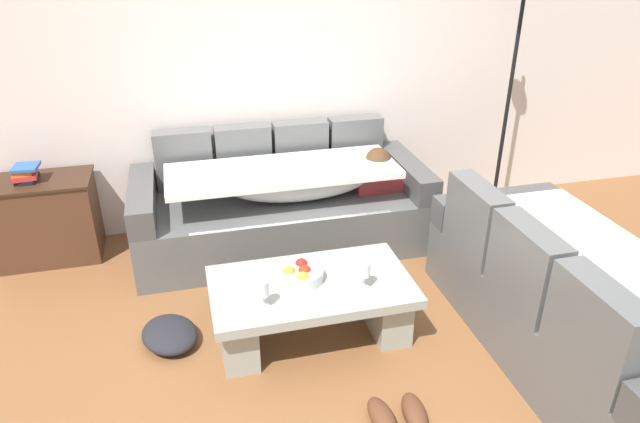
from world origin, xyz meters
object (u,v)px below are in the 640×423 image
at_px(couch_along_wall, 286,205).
at_px(wine_glass_near_right, 364,271).
at_px(side_cabinet, 47,219).
at_px(pair_of_shoes, 398,415).
at_px(fruit_bowl, 300,274).
at_px(book_stack_on_cabinet, 25,173).
at_px(crumpled_garment, 170,334).
at_px(wine_glass_near_left, 263,289).
at_px(coffee_table, 311,302).
at_px(floor_lamp, 508,87).
at_px(couch_near_window, 575,307).

height_order(couch_along_wall, wine_glass_near_right, couch_along_wall).
bearing_deg(side_cabinet, pair_of_shoes, -48.24).
height_order(fruit_bowl, side_cabinet, side_cabinet).
xyz_separation_m(wine_glass_near_right, book_stack_on_cabinet, (-2.05, 1.52, 0.20)).
relative_size(side_cabinet, crumpled_garment, 1.80).
bearing_deg(wine_glass_near_left, crumpled_garment, 151.28).
height_order(coffee_table, crumpled_garment, coffee_table).
relative_size(fruit_bowl, pair_of_shoes, 0.89).
bearing_deg(book_stack_on_cabinet, side_cabinet, 2.93).
height_order(side_cabinet, floor_lamp, floor_lamp).
xyz_separation_m(couch_along_wall, wine_glass_near_right, (0.21, -1.29, 0.16)).
relative_size(fruit_bowl, wine_glass_near_right, 1.69).
bearing_deg(coffee_table, floor_lamp, 33.18).
bearing_deg(book_stack_on_cabinet, fruit_bowl, -38.29).
bearing_deg(pair_of_shoes, fruit_bowl, 110.97).
bearing_deg(book_stack_on_cabinet, floor_lamp, -1.96).
bearing_deg(book_stack_on_cabinet, wine_glass_near_left, -47.03).
bearing_deg(crumpled_garment, couch_near_window, -16.60).
bearing_deg(couch_along_wall, fruit_bowl, -96.74).
bearing_deg(wine_glass_near_left, couch_near_window, -12.39).
xyz_separation_m(couch_along_wall, book_stack_on_cabinet, (-1.84, 0.22, 0.37)).
height_order(couch_near_window, side_cabinet, couch_near_window).
relative_size(wine_glass_near_right, book_stack_on_cabinet, 0.81).
bearing_deg(coffee_table, fruit_bowl, 141.58).
relative_size(coffee_table, side_cabinet, 1.67).
height_order(book_stack_on_cabinet, pair_of_shoes, book_stack_on_cabinet).
bearing_deg(floor_lamp, fruit_bowl, -148.53).
bearing_deg(couch_along_wall, wine_glass_near_left, -106.17).
xyz_separation_m(coffee_table, wine_glass_near_right, (0.29, -0.12, 0.26)).
height_order(coffee_table, side_cabinet, side_cabinet).
bearing_deg(floor_lamp, couch_along_wall, -177.00).
distance_m(wine_glass_near_left, floor_lamp, 2.73).
xyz_separation_m(wine_glass_near_left, crumpled_garment, (-0.54, 0.30, -0.44)).
height_order(couch_near_window, pair_of_shoes, couch_near_window).
distance_m(coffee_table, wine_glass_near_left, 0.44).
height_order(wine_glass_near_left, pair_of_shoes, wine_glass_near_left).
bearing_deg(floor_lamp, book_stack_on_cabinet, 178.04).
bearing_deg(coffee_table, crumpled_garment, 171.23).
height_order(fruit_bowl, wine_glass_near_right, wine_glass_near_right).
distance_m(book_stack_on_cabinet, floor_lamp, 3.72).
distance_m(fruit_bowl, floor_lamp, 2.44).
height_order(wine_glass_near_left, wine_glass_near_right, same).
bearing_deg(wine_glass_near_right, couch_near_window, -20.43).
bearing_deg(book_stack_on_cabinet, couch_along_wall, -6.95).
bearing_deg(couch_along_wall, crumpled_garment, -131.90).
bearing_deg(couch_near_window, crumpled_garment, 73.40).
relative_size(fruit_bowl, book_stack_on_cabinet, 1.36).
bearing_deg(side_cabinet, couch_near_window, -31.98).
relative_size(wine_glass_near_left, floor_lamp, 0.09).
bearing_deg(wine_glass_near_right, floor_lamp, 40.17).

